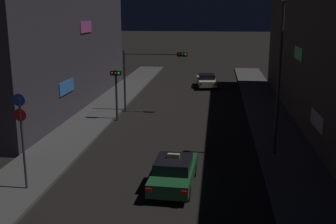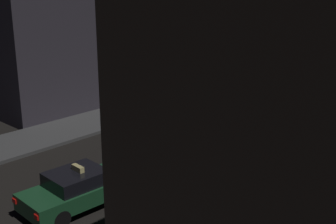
{
  "view_description": "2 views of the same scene",
  "coord_description": "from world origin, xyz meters",
  "px_view_note": "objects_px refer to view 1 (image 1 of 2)",
  "views": [
    {
      "loc": [
        2.51,
        -9.81,
        8.02
      ],
      "look_at": [
        -0.36,
        14.61,
        1.95
      ],
      "focal_mm": 44.48,
      "sensor_mm": 36.0,
      "label": 1
    },
    {
      "loc": [
        13.43,
        -0.73,
        8.3
      ],
      "look_at": [
        -1.2,
        14.7,
        1.74
      ],
      "focal_mm": 49.4,
      "sensor_mm": 36.0,
      "label": 2
    }
  ],
  "objects_px": {
    "far_car": "(206,80)",
    "sign_pole_left": "(22,132)",
    "traffic_light_overhead": "(150,67)",
    "traffic_light_left_kerb": "(116,85)",
    "street_lamp_near_block": "(280,61)",
    "taxi": "(174,172)"
  },
  "relations": [
    {
      "from": "far_car",
      "to": "sign_pole_left",
      "type": "relative_size",
      "value": 1.06
    },
    {
      "from": "traffic_light_overhead",
      "to": "traffic_light_left_kerb",
      "type": "relative_size",
      "value": 1.33
    },
    {
      "from": "traffic_light_overhead",
      "to": "traffic_light_left_kerb",
      "type": "xyz_separation_m",
      "value": [
        -2.03,
        -2.83,
        -0.9
      ]
    },
    {
      "from": "street_lamp_near_block",
      "to": "far_car",
      "type": "bearing_deg",
      "value": 101.8
    },
    {
      "from": "taxi",
      "to": "far_car",
      "type": "distance_m",
      "value": 25.79
    },
    {
      "from": "taxi",
      "to": "far_car",
      "type": "bearing_deg",
      "value": 88.24
    },
    {
      "from": "sign_pole_left",
      "to": "street_lamp_near_block",
      "type": "bearing_deg",
      "value": 27.53
    },
    {
      "from": "traffic_light_left_kerb",
      "to": "taxi",
      "type": "bearing_deg",
      "value": -64.37
    },
    {
      "from": "far_car",
      "to": "street_lamp_near_block",
      "type": "distance_m",
      "value": 21.94
    },
    {
      "from": "traffic_light_overhead",
      "to": "street_lamp_near_block",
      "type": "xyz_separation_m",
      "value": [
        8.55,
        -9.32,
        1.73
      ]
    },
    {
      "from": "traffic_light_left_kerb",
      "to": "street_lamp_near_block",
      "type": "height_order",
      "value": "street_lamp_near_block"
    },
    {
      "from": "traffic_light_overhead",
      "to": "taxi",
      "type": "bearing_deg",
      "value": -76.55
    },
    {
      "from": "traffic_light_overhead",
      "to": "traffic_light_left_kerb",
      "type": "height_order",
      "value": "traffic_light_overhead"
    },
    {
      "from": "street_lamp_near_block",
      "to": "sign_pole_left",
      "type": "bearing_deg",
      "value": -152.47
    },
    {
      "from": "far_car",
      "to": "sign_pole_left",
      "type": "bearing_deg",
      "value": -105.17
    },
    {
      "from": "traffic_light_left_kerb",
      "to": "far_car",
      "type": "bearing_deg",
      "value": 66.86
    },
    {
      "from": "sign_pole_left",
      "to": "street_lamp_near_block",
      "type": "height_order",
      "value": "street_lamp_near_block"
    },
    {
      "from": "far_car",
      "to": "traffic_light_overhead",
      "type": "xyz_separation_m",
      "value": [
        -4.16,
        -11.68,
        2.89
      ]
    },
    {
      "from": "traffic_light_overhead",
      "to": "traffic_light_left_kerb",
      "type": "bearing_deg",
      "value": -125.75
    },
    {
      "from": "traffic_light_overhead",
      "to": "sign_pole_left",
      "type": "distance_m",
      "value": 15.78
    },
    {
      "from": "traffic_light_overhead",
      "to": "traffic_light_left_kerb",
      "type": "distance_m",
      "value": 3.6
    },
    {
      "from": "sign_pole_left",
      "to": "street_lamp_near_block",
      "type": "relative_size",
      "value": 0.5
    }
  ]
}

